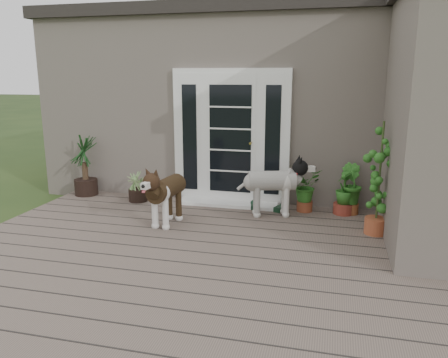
# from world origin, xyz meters

# --- Properties ---
(deck) EXTENTS (6.20, 4.60, 0.12)m
(deck) POSITION_xyz_m (0.00, 0.40, 0.06)
(deck) COLOR #6B5B4C
(deck) RESTS_ON ground
(house_main) EXTENTS (7.40, 4.00, 3.10)m
(house_main) POSITION_xyz_m (0.00, 4.65, 1.55)
(house_main) COLOR #665E54
(house_main) RESTS_ON ground
(roof_main) EXTENTS (7.60, 4.20, 0.20)m
(roof_main) POSITION_xyz_m (0.00, 4.65, 3.20)
(roof_main) COLOR #2D2826
(roof_main) RESTS_ON house_main
(door_unit) EXTENTS (1.90, 0.14, 2.15)m
(door_unit) POSITION_xyz_m (-0.20, 2.60, 1.19)
(door_unit) COLOR white
(door_unit) RESTS_ON deck
(door_step) EXTENTS (1.60, 0.40, 0.05)m
(door_step) POSITION_xyz_m (-0.20, 2.40, 0.14)
(door_step) COLOR white
(door_step) RESTS_ON deck
(brindle_dog) EXTENTS (0.49, 0.94, 0.76)m
(brindle_dog) POSITION_xyz_m (-0.80, 1.26, 0.50)
(brindle_dog) COLOR #392714
(brindle_dog) RESTS_ON deck
(white_dog) EXTENTS (1.01, 0.65, 0.78)m
(white_dog) POSITION_xyz_m (0.56, 2.02, 0.51)
(white_dog) COLOR silver
(white_dog) RESTS_ON deck
(spider_plant) EXTENTS (0.63, 0.63, 0.55)m
(spider_plant) POSITION_xyz_m (-1.69, 2.24, 0.40)
(spider_plant) COLOR #A9BD74
(spider_plant) RESTS_ON deck
(yucca) EXTENTS (0.92, 0.92, 1.09)m
(yucca) POSITION_xyz_m (-2.75, 2.40, 0.66)
(yucca) COLOR black
(yucca) RESTS_ON deck
(herb_a) EXTENTS (0.64, 0.64, 0.57)m
(herb_a) POSITION_xyz_m (1.03, 2.35, 0.41)
(herb_a) COLOR #265919
(herb_a) RESTS_ON deck
(herb_b) EXTENTS (0.52, 0.52, 0.55)m
(herb_b) POSITION_xyz_m (1.69, 2.40, 0.40)
(herb_b) COLOR #225B1A
(herb_b) RESTS_ON deck
(herb_c) EXTENTS (0.38, 0.38, 0.50)m
(herb_c) POSITION_xyz_m (1.61, 2.36, 0.37)
(herb_c) COLOR #184C15
(herb_c) RESTS_ON deck
(sapling) EXTENTS (0.59, 0.59, 1.54)m
(sapling) POSITION_xyz_m (2.01, 1.57, 0.89)
(sapling) COLOR #195819
(sapling) RESTS_ON deck
(clog_left) EXTENTS (0.19, 0.31, 0.09)m
(clog_left) POSITION_xyz_m (0.24, 2.32, 0.16)
(clog_left) COLOR black
(clog_left) RESTS_ON deck
(clog_right) EXTENTS (0.27, 0.36, 0.10)m
(clog_right) POSITION_xyz_m (0.68, 2.29, 0.17)
(clog_right) COLOR black
(clog_right) RESTS_ON deck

